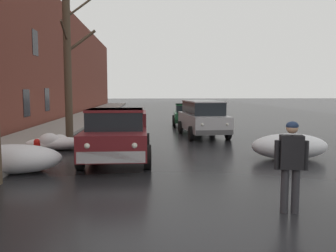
% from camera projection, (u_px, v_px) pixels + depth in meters
% --- Properties ---
extents(ground_plane, '(200.00, 200.00, 0.00)m').
position_uv_depth(ground_plane, '(201.00, 244.00, 5.41)').
color(ground_plane, black).
extents(left_sidewalk_slab, '(3.04, 80.00, 0.16)m').
position_uv_depth(left_sidewalk_slab, '(65.00, 125.00, 22.94)').
color(left_sidewalk_slab, gray).
rests_on(left_sidewalk_slab, ground).
extents(brick_townhouse_facade, '(0.63, 80.00, 9.73)m').
position_uv_depth(brick_townhouse_facade, '(30.00, 50.00, 22.34)').
color(brick_townhouse_facade, brown).
rests_on(brick_townhouse_facade, ground).
extents(snow_bank_near_corner_left, '(2.47, 1.02, 0.69)m').
position_uv_depth(snow_bank_near_corner_left, '(56.00, 143.00, 13.94)').
color(snow_bank_near_corner_left, white).
rests_on(snow_bank_near_corner_left, ground).
extents(snow_bank_along_left_kerb, '(2.58, 1.43, 0.77)m').
position_uv_depth(snow_bank_along_left_kerb, '(202.00, 111.00, 33.54)').
color(snow_bank_along_left_kerb, white).
rests_on(snow_bank_along_left_kerb, ground).
extents(snow_bank_mid_block_left, '(2.77, 1.24, 0.82)m').
position_uv_depth(snow_bank_mid_block_left, '(16.00, 159.00, 10.04)').
color(snow_bank_mid_block_left, white).
rests_on(snow_bank_mid_block_left, ground).
extents(snow_bank_near_corner_right, '(2.61, 1.49, 0.87)m').
position_uv_depth(snow_bank_near_corner_right, '(289.00, 147.00, 12.07)').
color(snow_bank_near_corner_right, white).
rests_on(snow_bank_near_corner_right, ground).
extents(bare_tree_second_along_sidewalk, '(1.58, 2.36, 7.05)m').
position_uv_depth(bare_tree_second_along_sidewalk, '(68.00, 66.00, 16.79)').
color(bare_tree_second_along_sidewalk, '#4C3D2D').
rests_on(bare_tree_second_along_sidewalk, ground).
extents(pickup_truck_maroon_approaching_near_lane, '(2.26, 5.01, 1.76)m').
position_uv_depth(pickup_truck_maroon_approaching_near_lane, '(117.00, 134.00, 11.82)').
color(pickup_truck_maroon_approaching_near_lane, maroon).
rests_on(pickup_truck_maroon_approaching_near_lane, ground).
extents(suv_silver_parked_kerbside_close, '(2.26, 4.86, 1.82)m').
position_uv_depth(suv_silver_parked_kerbside_close, '(203.00, 117.00, 18.11)').
color(suv_silver_parked_kerbside_close, '#B7B7BC').
rests_on(suv_silver_parked_kerbside_close, ground).
extents(sedan_green_parked_kerbside_mid, '(2.05, 4.34, 1.42)m').
position_uv_depth(sedan_green_parked_kerbside_mid, '(186.00, 114.00, 24.01)').
color(sedan_green_parked_kerbside_mid, '#1E5633').
rests_on(sedan_green_parked_kerbside_mid, ground).
extents(pedestrian_with_coffee, '(0.64, 0.36, 1.76)m').
position_uv_depth(pedestrian_with_coffee, '(291.00, 159.00, 6.69)').
color(pedestrian_with_coffee, '#2D2D33').
rests_on(pedestrian_with_coffee, ground).
extents(fire_hydrant, '(0.42, 0.22, 0.71)m').
position_uv_depth(fire_hydrant, '(37.00, 149.00, 12.01)').
color(fire_hydrant, red).
rests_on(fire_hydrant, ground).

